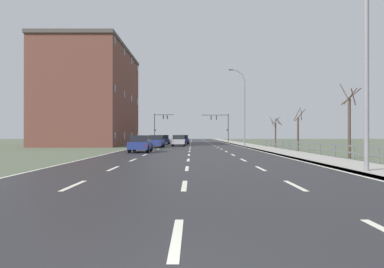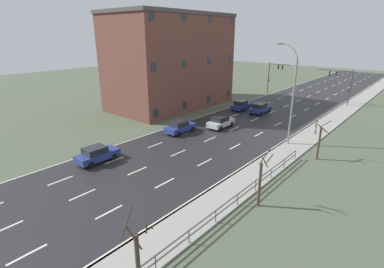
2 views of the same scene
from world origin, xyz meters
name	(u,v)px [view 1 (image 1 of 2)]	position (x,y,z in m)	size (l,w,h in m)	color
ground_plane	(190,146)	(0.00, 48.00, -0.06)	(160.00, 160.00, 0.12)	#4C5642
road_asphalt_strip	(191,143)	(0.00, 59.99, 0.01)	(14.00, 120.00, 0.03)	#232326
sidewalk_right	(236,143)	(8.43, 60.00, 0.06)	(3.00, 120.00, 0.12)	gray
guardrail	(314,146)	(9.85, 23.42, 0.71)	(0.07, 34.54, 1.00)	#515459
street_lamp_foreground	(362,47)	(7.42, 10.97, 5.32)	(2.75, 0.24, 10.93)	slate
street_lamp_midground	(243,108)	(7.47, 44.21, 5.32)	(2.29, 0.24, 10.83)	slate
traffic_signal_right	(221,123)	(6.48, 68.26, 4.17)	(5.66, 0.36, 6.02)	#38383A
traffic_signal_left	(159,123)	(-6.89, 70.14, 4.20)	(4.35, 0.36, 6.19)	#38383A
car_far_left	(164,139)	(-4.52, 54.20, 0.80)	(1.95, 4.16, 1.57)	navy
car_near_left	(156,141)	(-4.27, 39.35, 0.80)	(1.90, 4.13, 1.57)	navy
car_mid_centre	(179,140)	(-1.64, 44.35, 0.80)	(1.85, 4.11, 1.57)	#B7B7BC
car_near_right	(141,144)	(-4.48, 27.80, 0.80)	(1.84, 4.10, 1.57)	navy
car_far_right	(183,139)	(-1.23, 54.36, 0.80)	(1.95, 4.16, 1.57)	navy
brick_building	(92,97)	(-15.29, 49.29, 7.45)	(11.37, 20.72, 14.88)	brown
bare_tree_near	(349,123)	(11.11, 20.09, 2.40)	(1.48, 1.57, 5.19)	#423328
bare_tree_mid	(298,131)	(11.02, 31.06, 1.96)	(1.16, 1.29, 4.41)	#423328
bare_tree_far	(275,132)	(11.43, 42.12, 2.01)	(1.60, 1.69, 4.06)	#423328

